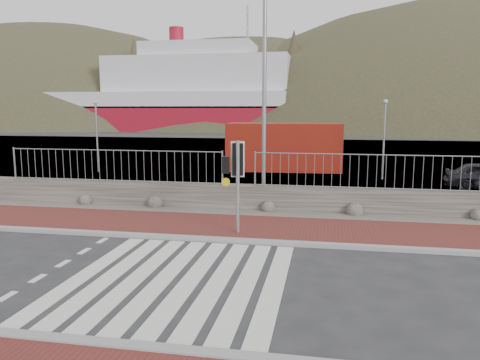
% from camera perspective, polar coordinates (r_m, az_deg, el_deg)
% --- Properties ---
extents(ground, '(220.00, 220.00, 0.00)m').
position_cam_1_polar(ground, '(10.41, -7.67, -11.93)').
color(ground, '#28282B').
rests_on(ground, ground).
extents(sidewalk_far, '(40.00, 3.00, 0.08)m').
position_cam_1_polar(sidewalk_far, '(14.54, -2.12, -5.70)').
color(sidewalk_far, maroon).
rests_on(sidewalk_far, ground).
extents(kerb_near, '(40.00, 0.25, 0.12)m').
position_cam_1_polar(kerb_near, '(7.84, -14.90, -18.97)').
color(kerb_near, gray).
rests_on(kerb_near, ground).
extents(kerb_far, '(40.00, 0.25, 0.12)m').
position_cam_1_polar(kerb_far, '(13.13, -3.57, -7.25)').
color(kerb_far, gray).
rests_on(kerb_far, ground).
extents(zebra_crossing, '(4.62, 5.60, 0.01)m').
position_cam_1_polar(zebra_crossing, '(10.40, -7.67, -11.90)').
color(zebra_crossing, silver).
rests_on(zebra_crossing, ground).
extents(gravel_strip, '(40.00, 1.50, 0.06)m').
position_cam_1_polar(gravel_strip, '(16.44, -0.60, -4.03)').
color(gravel_strip, '#59544C').
rests_on(gravel_strip, ground).
extents(stone_wall, '(40.00, 0.60, 0.90)m').
position_cam_1_polar(stone_wall, '(17.13, -0.08, -2.08)').
color(stone_wall, '#433F37').
rests_on(stone_wall, ground).
extents(railing, '(18.07, 0.07, 1.22)m').
position_cam_1_polar(railing, '(16.78, -0.18, 2.43)').
color(railing, gray).
rests_on(railing, stone_wall).
extents(quay, '(120.00, 40.00, 0.50)m').
position_cam_1_polar(quay, '(37.45, 5.74, 3.06)').
color(quay, '#4C4C4F').
rests_on(quay, ground).
extents(water, '(220.00, 50.00, 0.05)m').
position_cam_1_polar(water, '(72.30, 8.10, 5.72)').
color(water, '#3F4C54').
rests_on(water, ground).
extents(ferry, '(50.00, 16.00, 20.00)m').
position_cam_1_polar(ferry, '(81.99, -9.39, 9.78)').
color(ferry, maroon).
rests_on(ferry, ground).
extents(hills_backdrop, '(254.00, 90.00, 100.00)m').
position_cam_1_polar(hills_backdrop, '(100.81, 12.31, -6.87)').
color(hills_backdrop, '#2C331F').
rests_on(hills_backdrop, ground).
extents(traffic_signal_far, '(0.67, 0.32, 2.75)m').
position_cam_1_polar(traffic_signal_far, '(13.35, -0.44, 1.55)').
color(traffic_signal_far, gray).
rests_on(traffic_signal_far, ground).
extents(streetlight, '(1.79, 0.82, 8.80)m').
position_cam_1_polar(streetlight, '(17.57, 3.49, 12.92)').
color(streetlight, gray).
rests_on(streetlight, ground).
extents(shipping_container, '(6.86, 3.15, 2.80)m').
position_cam_1_polar(shipping_container, '(28.21, 5.40, 4.08)').
color(shipping_container, maroon).
rests_on(shipping_container, ground).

